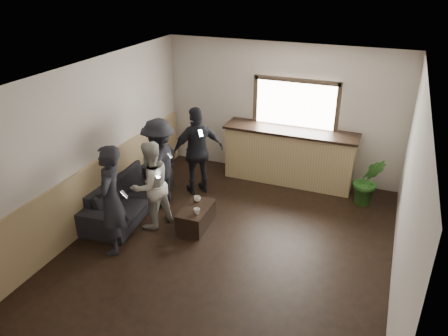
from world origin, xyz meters
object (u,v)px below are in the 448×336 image
at_px(coffee_table, 196,217).
at_px(person_d, 198,151).
at_px(bar_counter, 289,153).
at_px(person_a, 111,200).
at_px(person_b, 151,185).
at_px(person_c, 160,163).
at_px(cup_b, 197,211).
at_px(cup_a, 197,199).
at_px(sofa, 128,194).
at_px(potted_plant, 368,181).

distance_m(coffee_table, person_d, 1.44).
height_order(bar_counter, person_a, bar_counter).
distance_m(person_a, person_b, 0.88).
relative_size(bar_counter, person_c, 1.59).
height_order(cup_b, person_c, person_c).
distance_m(cup_a, person_b, 0.88).
relative_size(sofa, potted_plant, 2.27).
relative_size(person_a, person_c, 1.06).
bearing_deg(person_a, bar_counter, 131.28).
bearing_deg(person_d, bar_counter, 173.25).
relative_size(cup_a, person_a, 0.06).
relative_size(person_a, person_b, 1.15).
bearing_deg(cup_b, person_b, -174.40).
bearing_deg(cup_a, sofa, -171.99).
bearing_deg(person_a, person_d, 150.83).
relative_size(potted_plant, person_b, 0.62).
height_order(cup_a, potted_plant, potted_plant).
bearing_deg(sofa, potted_plant, -70.96).
height_order(cup_a, person_b, person_b).
relative_size(cup_b, person_c, 0.06).
distance_m(cup_a, person_a, 1.64).
relative_size(potted_plant, person_c, 0.57).
height_order(cup_a, person_c, person_c).
bearing_deg(coffee_table, person_d, 112.89).
distance_m(sofa, potted_plant, 4.48).
relative_size(bar_counter, sofa, 1.22).
bearing_deg(bar_counter, sofa, -137.20).
relative_size(cup_b, person_a, 0.06).
bearing_deg(potted_plant, person_d, -167.10).
distance_m(sofa, person_c, 0.82).
distance_m(sofa, coffee_table, 1.40).
bearing_deg(cup_b, cup_a, 114.00).
height_order(person_b, person_c, person_c).
distance_m(bar_counter, person_b, 3.11).
xyz_separation_m(cup_b, person_d, (-0.59, 1.33, 0.48)).
bearing_deg(person_b, bar_counter, 169.32).
relative_size(sofa, person_c, 1.30).
distance_m(potted_plant, person_d, 3.28).
bearing_deg(cup_b, coffee_table, 120.01).
distance_m(bar_counter, coffee_table, 2.57).
height_order(bar_counter, coffee_table, bar_counter).
height_order(sofa, person_c, person_c).
distance_m(bar_counter, potted_plant, 1.68).
xyz_separation_m(person_c, person_d, (0.44, 0.70, 0.03)).
distance_m(bar_counter, cup_a, 2.38).
height_order(sofa, potted_plant, potted_plant).
height_order(person_b, person_d, person_d).
bearing_deg(cup_a, potted_plant, 31.17).
xyz_separation_m(sofa, person_d, (0.90, 1.13, 0.56)).
relative_size(bar_counter, person_b, 1.73).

